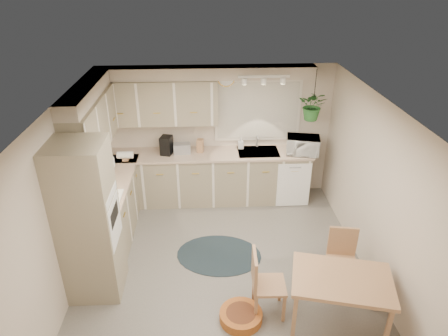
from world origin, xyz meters
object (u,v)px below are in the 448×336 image
at_px(dining_table, 339,301).
at_px(braided_rug, 219,255).
at_px(pet_bed, 241,316).
at_px(microwave, 303,143).
at_px(chair_back, 342,262).
at_px(chair_left, 269,283).

height_order(dining_table, braided_rug, dining_table).
relative_size(pet_bed, microwave, 0.95).
xyz_separation_m(dining_table, chair_back, (0.23, 0.60, 0.07)).
xyz_separation_m(chair_back, braided_rug, (-1.57, 0.73, -0.41)).
height_order(chair_back, pet_bed, chair_back).
relative_size(dining_table, braided_rug, 0.89).
relative_size(chair_left, pet_bed, 1.68).
bearing_deg(braided_rug, chair_back, -24.94).
height_order(dining_table, chair_left, chair_left).
relative_size(chair_left, chair_back, 1.05).
bearing_deg(braided_rug, dining_table, -44.54).
xyz_separation_m(dining_table, braided_rug, (-1.35, 1.33, -0.35)).
bearing_deg(microwave, braided_rug, -123.51).
distance_m(chair_left, microwave, 2.84).
xyz_separation_m(chair_left, pet_bed, (-0.35, -0.14, -0.38)).
distance_m(pet_bed, microwave, 3.20).
bearing_deg(microwave, chair_back, -76.65).
bearing_deg(pet_bed, braided_rug, 100.08).
height_order(chair_back, microwave, microwave).
height_order(dining_table, pet_bed, dining_table).
xyz_separation_m(dining_table, microwave, (0.16, 2.83, 0.78)).
bearing_deg(chair_back, chair_left, 29.59).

